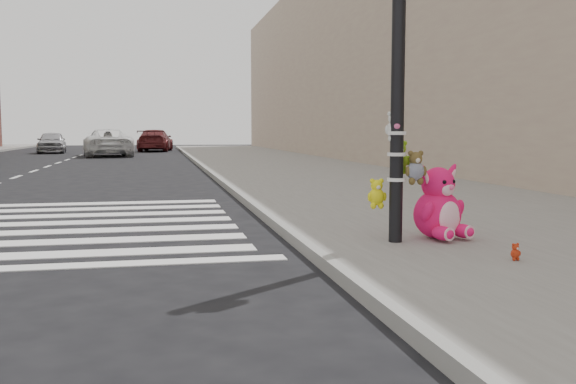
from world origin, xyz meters
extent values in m
plane|color=black|center=(0.00, 0.00, 0.00)|extent=(120.00, 120.00, 0.00)
cube|color=slate|center=(5.00, 10.00, 0.07)|extent=(7.00, 80.00, 0.14)
cube|color=gray|center=(1.55, 10.00, 0.07)|extent=(0.12, 80.00, 0.15)
cube|color=tan|center=(10.50, 20.00, 5.00)|extent=(5.00, 60.00, 10.00)
cylinder|color=black|center=(2.60, 1.80, 2.14)|extent=(0.16, 0.16, 4.00)
cylinder|color=white|center=(2.60, 1.80, 0.89)|extent=(0.22, 0.22, 0.04)
cylinder|color=white|center=(2.60, 1.80, 1.19)|extent=(0.22, 0.22, 0.04)
cylinder|color=white|center=(2.60, 1.80, 1.44)|extent=(0.22, 0.22, 0.04)
ellipsoid|color=#FF1566|center=(3.13, 1.63, 0.23)|extent=(0.29, 0.36, 0.17)
ellipsoid|color=#FF1566|center=(3.45, 1.75, 0.23)|extent=(0.29, 0.36, 0.17)
ellipsoid|color=#FF1566|center=(3.20, 1.94, 0.44)|extent=(0.74, 0.69, 0.60)
ellipsoid|color=#F9BFD1|center=(3.27, 1.74, 0.42)|extent=(0.35, 0.23, 0.39)
sphere|color=#FF1566|center=(3.20, 1.94, 0.82)|extent=(0.53, 0.53, 0.41)
ellipsoid|color=#FF1566|center=(3.02, 1.89, 0.87)|extent=(0.30, 0.18, 0.41)
ellipsoid|color=#FF1566|center=(3.37, 2.02, 0.87)|extent=(0.30, 0.18, 0.41)
imported|color=white|center=(-2.84, 32.25, 0.77)|extent=(3.22, 5.79, 1.53)
imported|color=#5A191C|center=(-0.19, 40.45, 0.75)|extent=(2.69, 5.38, 1.50)
imported|color=#AEADB2|center=(-6.71, 38.08, 0.70)|extent=(2.01, 4.26, 1.41)
camera|label=1|loc=(-0.20, -5.38, 1.48)|focal=40.00mm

